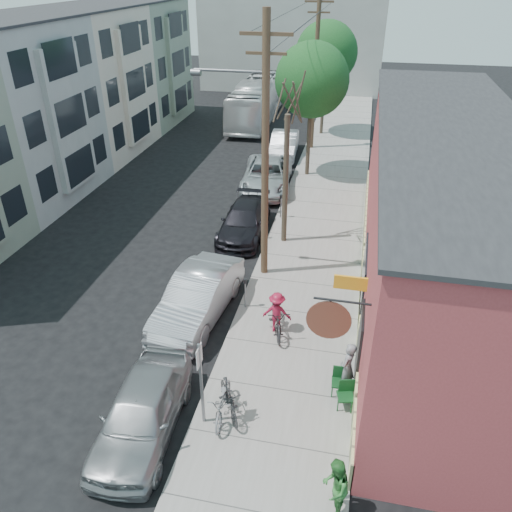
% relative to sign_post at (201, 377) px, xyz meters
% --- Properties ---
extents(ground, '(120.00, 120.00, 0.00)m').
position_rel_sign_post_xyz_m(ground, '(-2.35, 3.65, -1.83)').
color(ground, black).
extents(sidewalk, '(4.50, 58.00, 0.15)m').
position_rel_sign_post_xyz_m(sidewalk, '(1.90, 14.65, -1.76)').
color(sidewalk, gray).
rests_on(sidewalk, ground).
extents(cafe_building, '(6.60, 20.20, 6.61)m').
position_rel_sign_post_xyz_m(cafe_building, '(6.64, 8.65, 1.47)').
color(cafe_building, '#A33C40').
rests_on(cafe_building, ground).
extents(apartment_row, '(6.30, 32.00, 9.00)m').
position_rel_sign_post_xyz_m(apartment_row, '(-14.20, 17.65, 2.67)').
color(apartment_row, gray).
rests_on(apartment_row, ground).
extents(end_cap_building, '(18.00, 8.00, 12.00)m').
position_rel_sign_post_xyz_m(end_cap_building, '(-4.35, 45.65, 4.17)').
color(end_cap_building, '#A7A7A2').
rests_on(end_cap_building, ground).
extents(sign_post, '(0.07, 0.45, 2.80)m').
position_rel_sign_post_xyz_m(sign_post, '(0.00, 0.00, 0.00)').
color(sign_post, slate).
rests_on(sign_post, sidewalk).
extents(parking_meter_near, '(0.14, 0.14, 1.24)m').
position_rel_sign_post_xyz_m(parking_meter_near, '(-0.10, 5.57, -0.85)').
color(parking_meter_near, slate).
rests_on(parking_meter_near, sidewalk).
extents(parking_meter_far, '(0.14, 0.14, 1.24)m').
position_rel_sign_post_xyz_m(parking_meter_far, '(-0.10, 13.42, -0.85)').
color(parking_meter_far, slate).
rests_on(parking_meter_far, sidewalk).
extents(utility_pole_near, '(3.57, 0.28, 10.00)m').
position_rel_sign_post_xyz_m(utility_pole_near, '(0.04, 8.15, 3.58)').
color(utility_pole_near, '#503A28').
rests_on(utility_pole_near, sidewalk).
extents(utility_pole_far, '(1.80, 0.28, 10.00)m').
position_rel_sign_post_xyz_m(utility_pole_far, '(0.10, 25.06, 3.51)').
color(utility_pole_far, '#503A28').
rests_on(utility_pole_far, sidewalk).
extents(tree_bare, '(0.24, 0.24, 5.86)m').
position_rel_sign_post_xyz_m(tree_bare, '(0.45, 11.07, 1.25)').
color(tree_bare, '#44392C').
rests_on(tree_bare, sidewalk).
extents(tree_leafy_mid, '(4.18, 4.18, 7.65)m').
position_rel_sign_post_xyz_m(tree_leafy_mid, '(0.45, 19.85, 3.87)').
color(tree_leafy_mid, '#44392C').
rests_on(tree_leafy_mid, sidewalk).
extents(tree_leafy_far, '(4.39, 4.39, 7.95)m').
position_rel_sign_post_xyz_m(tree_leafy_far, '(0.45, 28.65, 4.06)').
color(tree_leafy_far, '#44392C').
rests_on(tree_leafy_far, sidewalk).
extents(patio_chair_a, '(0.61, 0.61, 0.88)m').
position_rel_sign_post_xyz_m(patio_chair_a, '(3.85, 1.34, -1.24)').
color(patio_chair_a, '#12411C').
rests_on(patio_chair_a, sidewalk).
extents(patio_chair_b, '(0.52, 0.52, 0.88)m').
position_rel_sign_post_xyz_m(patio_chair_b, '(3.64, 1.85, -1.24)').
color(patio_chair_b, '#12411C').
rests_on(patio_chair_b, sidewalk).
extents(patron_grey, '(0.61, 0.74, 1.74)m').
position_rel_sign_post_xyz_m(patron_grey, '(3.82, 2.07, -0.81)').
color(patron_grey, gray).
rests_on(patron_grey, sidewalk).
extents(patron_green, '(0.75, 0.89, 1.66)m').
position_rel_sign_post_xyz_m(patron_green, '(3.76, -1.92, -0.85)').
color(patron_green, '#2E752F').
rests_on(patron_green, sidewalk).
extents(cyclist, '(1.00, 0.58, 1.55)m').
position_rel_sign_post_xyz_m(cyclist, '(1.29, 4.43, -0.91)').
color(cyclist, maroon).
rests_on(cyclist, sidewalk).
extents(cyclist_bike, '(1.32, 2.25, 1.12)m').
position_rel_sign_post_xyz_m(cyclist_bike, '(1.29, 4.43, -1.12)').
color(cyclist_bike, black).
rests_on(cyclist_bike, sidewalk).
extents(parked_bike_a, '(1.30, 1.75, 1.05)m').
position_rel_sign_post_xyz_m(parked_bike_a, '(0.62, 0.45, -1.16)').
color(parked_bike_a, black).
rests_on(parked_bike_a, sidewalk).
extents(parked_bike_b, '(0.77, 1.90, 0.98)m').
position_rel_sign_post_xyz_m(parked_bike_b, '(0.49, 0.35, -1.19)').
color(parked_bike_b, slate).
rests_on(parked_bike_b, sidewalk).
extents(car_0, '(2.17, 4.78, 1.59)m').
position_rel_sign_post_xyz_m(car_0, '(-1.55, -0.59, -1.04)').
color(car_0, gray).
rests_on(car_0, ground).
extents(car_1, '(2.33, 5.36, 1.71)m').
position_rel_sign_post_xyz_m(car_1, '(-1.71, 4.85, -0.98)').
color(car_1, '#B6B7BE').
rests_on(car_1, ground).
extents(car_2, '(2.11, 4.97, 1.43)m').
position_rel_sign_post_xyz_m(car_2, '(-1.55, 11.52, -1.12)').
color(car_2, black).
rests_on(car_2, ground).
extents(car_3, '(3.28, 6.09, 1.62)m').
position_rel_sign_post_xyz_m(car_3, '(-1.60, 17.40, -1.02)').
color(car_3, silver).
rests_on(car_3, ground).
extents(car_4, '(2.00, 4.93, 1.59)m').
position_rel_sign_post_xyz_m(car_4, '(-1.55, 23.24, -1.04)').
color(car_4, '#A1A3A8').
rests_on(car_4, ground).
extents(bus, '(3.04, 11.88, 3.29)m').
position_rel_sign_post_xyz_m(bus, '(-5.21, 31.44, -0.19)').
color(bus, white).
rests_on(bus, ground).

